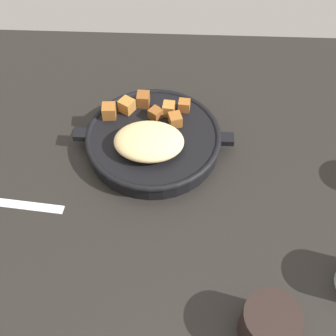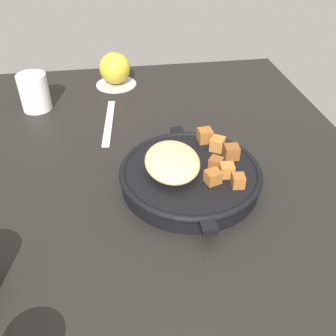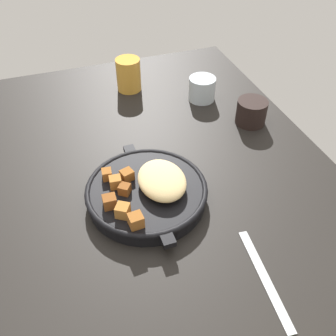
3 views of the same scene
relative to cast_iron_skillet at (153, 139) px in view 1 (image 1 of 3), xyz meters
The scene contains 4 objects.
ground_plane 6.31cm from the cast_iron_skillet, 130.63° to the left, with size 119.55×80.54×2.40cm, color black.
cast_iron_skillet is the anchor object (origin of this frame).
butter_knife 27.98cm from the cast_iron_skillet, 29.19° to the left, with size 20.33×1.60×0.36cm, color silver.
coffee_mug_dark 37.77cm from the cast_iron_skillet, 118.14° to the left, with size 7.78×7.78×6.46cm, color black.
Camera 1 is at (-1.76, 49.29, 61.49)cm, focal length 46.16 mm.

